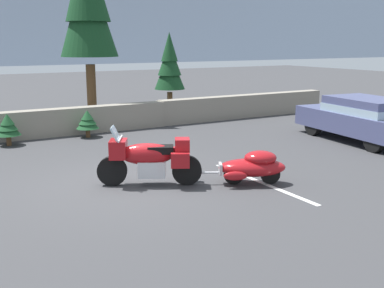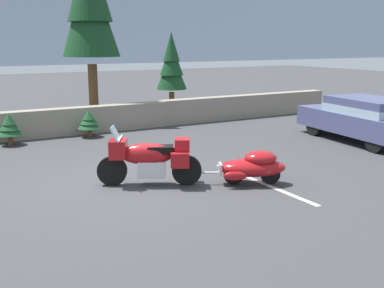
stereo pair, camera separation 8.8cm
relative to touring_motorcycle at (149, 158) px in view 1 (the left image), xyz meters
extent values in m
plane|color=#38383A|center=(-0.35, 0.39, -0.62)|extent=(80.00, 80.00, 0.00)
cube|color=gray|center=(-0.35, 6.71, -0.16)|extent=(8.00, 0.52, 0.92)
cube|color=gray|center=(7.65, 6.76, -0.15)|extent=(8.00, 0.52, 0.95)
cylinder|color=black|center=(-0.72, 0.39, -0.29)|extent=(0.65, 0.43, 0.66)
cylinder|color=black|center=(0.73, -0.39, -0.29)|extent=(0.65, 0.43, 0.66)
cube|color=silver|center=(0.05, -0.03, -0.24)|extent=(0.74, 0.67, 0.36)
ellipsoid|color=maroon|center=(-0.04, 0.02, 0.09)|extent=(1.27, 0.95, 0.48)
cube|color=maroon|center=(-0.59, 0.31, 0.21)|extent=(0.56, 0.63, 0.40)
cube|color=#9EB7C6|center=(-0.63, 0.34, 0.54)|extent=(0.37, 0.48, 0.34)
cube|color=black|center=(0.23, -0.12, 0.19)|extent=(0.66, 0.58, 0.16)
cube|color=maroon|center=(0.65, -0.34, 0.29)|extent=(0.47, 0.50, 0.28)
cube|color=maroon|center=(0.46, -0.59, 0.01)|extent=(0.43, 0.33, 0.32)
cube|color=maroon|center=(0.74, -0.06, 0.01)|extent=(0.43, 0.33, 0.32)
cylinder|color=silver|center=(-0.55, 0.29, 0.44)|extent=(0.36, 0.64, 0.04)
cylinder|color=silver|center=(-0.68, 0.36, -0.04)|extent=(0.26, 0.18, 0.54)
cylinder|color=black|center=(1.65, -0.88, -0.40)|extent=(0.44, 0.30, 0.44)
cylinder|color=black|center=(2.38, -1.27, -0.40)|extent=(0.44, 0.30, 0.44)
ellipsoid|color=maroon|center=(2.02, -1.08, -0.24)|extent=(1.64, 1.31, 0.40)
ellipsoid|color=maroon|center=(2.18, -1.16, -0.02)|extent=(0.90, 0.83, 0.32)
cube|color=silver|center=(1.39, -0.74, -0.26)|extent=(0.20, 0.31, 0.24)
ellipsoid|color=maroon|center=(1.50, -1.16, -0.34)|extent=(0.52, 0.37, 0.20)
ellipsoid|color=maroon|center=(1.81, -0.60, -0.34)|extent=(0.52, 0.37, 0.20)
cylinder|color=silver|center=(1.05, -0.56, -0.35)|extent=(0.64, 0.37, 0.05)
cylinder|color=black|center=(7.28, 2.41, -0.28)|extent=(0.30, 0.70, 0.68)
cylinder|color=black|center=(8.82, 2.23, -0.28)|extent=(0.30, 0.70, 0.68)
cylinder|color=black|center=(6.96, -0.36, -0.28)|extent=(0.30, 0.70, 0.68)
cube|color=#474C75|center=(7.89, 0.93, -0.01)|extent=(2.33, 4.68, 0.64)
cube|color=#474C75|center=(7.86, 0.71, 0.55)|extent=(1.88, 2.64, 0.48)
cube|color=#9EB7C6|center=(7.86, 0.71, 0.43)|extent=(1.92, 2.69, 0.24)
cylinder|color=brown|center=(1.63, 8.71, 0.51)|extent=(0.36, 0.36, 2.27)
cone|color=#143D1E|center=(1.63, 8.71, 3.73)|extent=(2.18, 2.18, 3.58)
cylinder|color=brown|center=(5.06, 8.68, -0.11)|extent=(0.23, 0.23, 1.02)
cone|color=#143D1E|center=(5.06, 8.68, 1.34)|extent=(1.29, 1.29, 1.61)
cone|color=#143D1E|center=(5.06, 8.68, 1.82)|extent=(1.00, 1.00, 1.41)
cone|color=#143D1E|center=(5.06, 8.68, 2.31)|extent=(0.71, 0.71, 1.21)
cylinder|color=brown|center=(0.53, 5.92, -0.49)|extent=(0.15, 0.15, 0.26)
cone|color=#194723|center=(0.53, 5.92, -0.12)|extent=(0.75, 0.75, 0.42)
cone|color=#194723|center=(0.53, 5.92, 0.01)|extent=(0.58, 0.58, 0.36)
cone|color=#194723|center=(0.53, 5.92, 0.14)|extent=(0.41, 0.41, 0.31)
cylinder|color=brown|center=(-1.98, 5.90, -0.48)|extent=(0.15, 0.15, 0.28)
cone|color=#194723|center=(-1.98, 5.90, -0.07)|extent=(0.76, 0.76, 0.45)
cone|color=#194723|center=(-1.98, 5.90, 0.06)|extent=(0.59, 0.59, 0.39)
cone|color=#194723|center=(-1.98, 5.90, 0.20)|extent=(0.42, 0.42, 0.34)
cube|color=silver|center=(2.27, -1.11, -0.62)|extent=(0.12, 3.60, 0.01)
camera|label=1|loc=(-4.27, -9.19, 2.50)|focal=44.23mm
camera|label=2|loc=(-4.19, -9.24, 2.50)|focal=44.23mm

